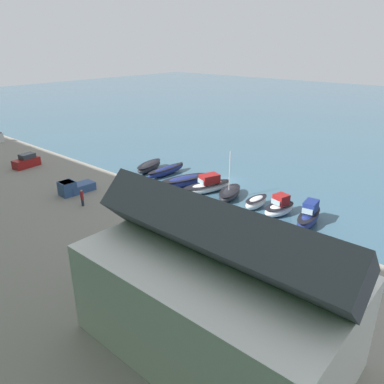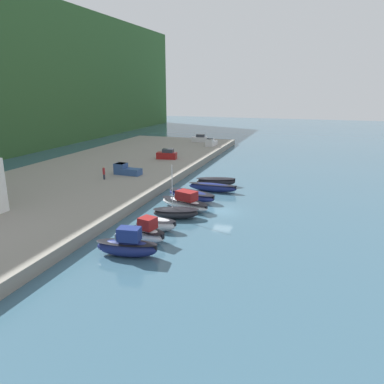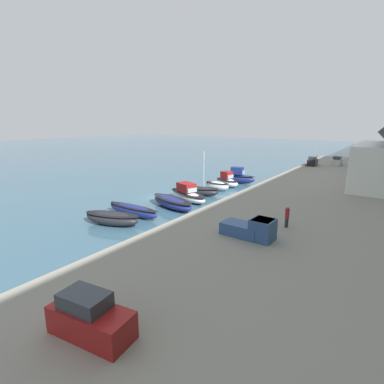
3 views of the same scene
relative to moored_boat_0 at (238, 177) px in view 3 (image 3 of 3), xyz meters
name	(u,v)px [view 3 (image 3 of 3)]	position (x,y,z in m)	size (l,w,h in m)	color
ground_plane	(158,197)	(16.54, -5.59, -1.12)	(320.00, 320.00, 0.00)	#385B70
quay_promenade	(351,226)	(16.54, 21.08, -0.44)	(121.41, 30.78, 1.37)	gray
moored_boat_0	(238,177)	(0.00, 0.00, 0.00)	(2.75, 6.50, 3.01)	navy
moored_boat_1	(227,181)	(4.02, -0.20, -0.11)	(3.28, 5.08, 2.74)	silver
moored_boat_2	(218,186)	(7.42, -0.21, -0.33)	(1.87, 4.29, 1.51)	silver
moored_boat_3	(201,191)	(11.96, -0.58, -0.39)	(3.89, 6.27, 6.94)	black
moored_boat_4	(188,194)	(15.82, -0.44, -0.17)	(4.92, 8.17, 2.60)	silver
moored_boat_5	(172,202)	(20.07, 0.03, -0.34)	(4.67, 8.43, 1.48)	navy
moored_boat_6	(133,210)	(25.58, -1.70, -0.38)	(1.67, 8.01, 1.41)	navy
moored_boat_7	(112,218)	(29.21, -1.31, -0.33)	(4.03, 6.99, 1.51)	black
parked_car_0	(337,161)	(-25.83, 12.67, 1.16)	(4.21, 1.83, 2.16)	#B7B7BC
parked_car_1	(90,318)	(42.87, 13.10, 1.16)	(2.32, 4.40, 2.16)	maroon
parked_car_2	(313,162)	(-21.96, 8.08, 1.16)	(4.31, 2.07, 2.16)	black
pickup_truck_0	(252,229)	(26.97, 14.47, 1.07)	(2.17, 4.81, 1.90)	#2D4C84
person_on_quay	(287,216)	(22.54, 16.14, 1.35)	(0.40, 0.40, 2.14)	#232838
dog_on_quay	(306,165)	(-18.85, 7.36, 0.70)	(0.88, 0.40, 0.68)	brown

